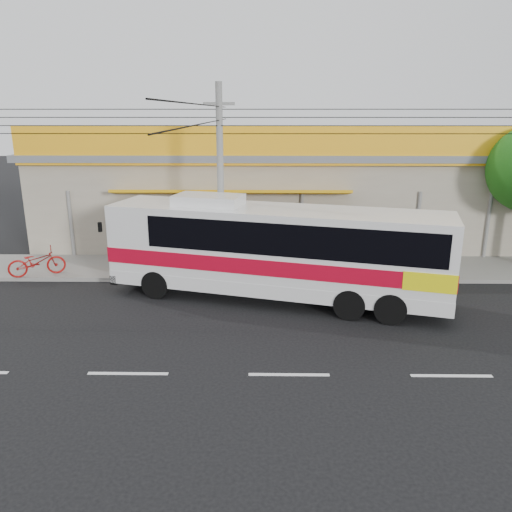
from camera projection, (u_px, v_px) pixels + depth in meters
The scene contains 7 objects.
ground at pixel (285, 332), 14.72m from camera, with size 120.00×120.00×0.00m, color black.
sidewalk at pixel (279, 268), 20.46m from camera, with size 30.00×3.20×0.15m, color slate.
lane_markings at pixel (289, 375), 12.32m from camera, with size 50.00×0.12×0.01m, color silver, non-canonical shape.
storefront_building at pixel (276, 193), 25.16m from camera, with size 22.60×9.20×5.70m.
coach_bus at pixel (281, 247), 16.75m from camera, with size 11.67×5.38×3.52m.
motorbike_red at pixel (37, 262), 19.16m from camera, with size 0.72×2.08×1.09m, color maroon.
utility_pole at pixel (219, 120), 17.11m from camera, with size 34.00×14.00×7.23m.
Camera 1 is at (-0.66, -13.52, 6.27)m, focal length 35.00 mm.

